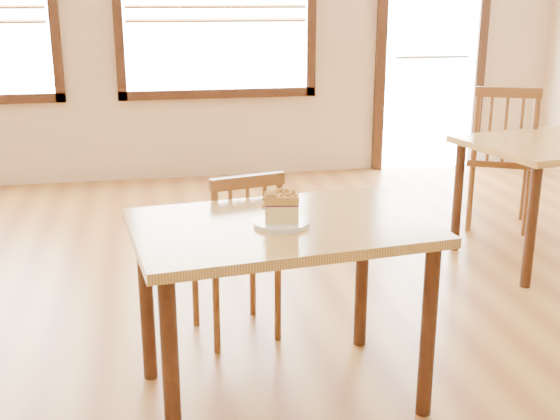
% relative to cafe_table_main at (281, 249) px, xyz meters
% --- Properties ---
extents(entry_door, '(1.08, 0.06, 2.29)m').
position_rel_cafe_table_main_xyz_m(entry_door, '(2.17, 3.77, 0.55)').
color(entry_door, white).
rests_on(entry_door, ground).
extents(cafe_table_main, '(1.21, 0.88, 0.75)m').
position_rel_cafe_table_main_xyz_m(cafe_table_main, '(0.00, 0.00, 0.00)').
color(cafe_table_main, tan).
rests_on(cafe_table_main, ground).
extents(cafe_chair_main, '(0.46, 0.46, 0.84)m').
position_rel_cafe_table_main_xyz_m(cafe_chair_main, '(-0.10, 0.56, -0.22)').
color(cafe_chair_main, brown).
rests_on(cafe_chair_main, ground).
extents(cafe_chair_second, '(0.62, 0.62, 1.03)m').
position_rel_cafe_table_main_xyz_m(cafe_chair_second, '(1.95, 1.89, -0.12)').
color(cafe_chair_second, brown).
rests_on(cafe_chair_second, ground).
extents(plate, '(0.21, 0.21, 0.02)m').
position_rel_cafe_table_main_xyz_m(plate, '(-0.00, -0.03, 0.11)').
color(plate, white).
rests_on(plate, cafe_table_main).
extents(cake_slice, '(0.14, 0.12, 0.12)m').
position_rel_cafe_table_main_xyz_m(cake_slice, '(-0.00, -0.03, 0.18)').
color(cake_slice, '#D3C977').
rests_on(cake_slice, plate).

